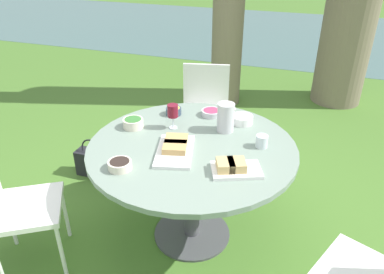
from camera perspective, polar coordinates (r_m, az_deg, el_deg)
ground_plane at (r=2.89m, az=0.00°, el=-14.51°), size 40.00×40.00×0.00m
river_strip at (r=8.79m, az=14.41°, el=15.01°), size 40.00×5.00×0.01m
dining_table at (r=2.48m, az=0.00°, el=-3.46°), size 1.36×1.36×0.77m
chair_near_left at (r=3.60m, az=1.99°, el=4.95°), size 0.52×0.51×0.89m
chair_near_right at (r=2.60m, az=-25.94°, el=-8.69°), size 0.59×0.60×0.89m
water_pitcher at (r=2.57m, az=5.16°, el=3.00°), size 0.13×0.12×0.20m
wine_glass at (r=2.58m, az=-2.96°, el=3.89°), size 0.08×0.08×0.18m
platter_bread_main at (r=2.35m, az=-2.58°, el=-1.65°), size 0.31×0.43×0.06m
platter_charcuterie at (r=2.16m, az=6.34°, el=-4.60°), size 0.33×0.28×0.07m
bowl_fries at (r=2.83m, az=-2.82°, el=4.02°), size 0.12×0.12×0.05m
bowl_salad at (r=2.66m, az=-8.96°, el=2.17°), size 0.14×0.14×0.07m
bowl_olives at (r=2.22m, az=-10.94°, el=-4.13°), size 0.14×0.14×0.05m
bowl_dip_red at (r=2.81m, az=2.96°, el=3.76°), size 0.15×0.15×0.04m
bowl_dip_cream at (r=2.71m, az=7.66°, el=2.76°), size 0.15×0.15×0.06m
cup_water_near at (r=2.43m, az=10.59°, el=-0.63°), size 0.08×0.08×0.08m
handbag at (r=3.55m, az=-14.83°, el=-3.74°), size 0.30×0.14×0.37m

